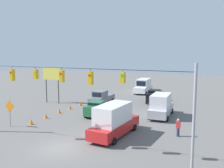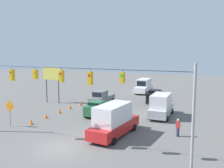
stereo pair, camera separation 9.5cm
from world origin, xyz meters
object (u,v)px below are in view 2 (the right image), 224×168
box_truck_red_crossing_near (114,120)px  roadside_billboard (52,77)px  traffic_cone_fourth (70,107)px  traffic_cone_second (46,116)px  work_zone_sign (10,108)px  traffic_cone_nearest (31,122)px  box_truck_silver_oncoming_far (161,106)px  pedestrian (178,128)px  traffic_cone_third (59,111)px  pickup_truck_grey_withflow_far (102,98)px  overhead_signal_span (61,90)px  traffic_cone_fifth (80,103)px  sedan_green_withflow_mid (96,108)px  box_truck_white_withflow_deep (144,86)px  sedan_black_oncoming_deep (154,96)px

box_truck_red_crossing_near → roadside_billboard: bearing=-34.8°
roadside_billboard → traffic_cone_fourth: bearing=152.4°
traffic_cone_second → work_zone_sign: (1.40, 4.15, 1.68)m
traffic_cone_nearest → traffic_cone_second: bearing=-87.2°
box_truck_silver_oncoming_far → pedestrian: size_ratio=3.55×
traffic_cone_third → roadside_billboard: roadside_billboard is taller
traffic_cone_fourth → pickup_truck_grey_withflow_far: bearing=-119.0°
pickup_truck_grey_withflow_far → roadside_billboard: bearing=16.4°
overhead_signal_span → box_truck_red_crossing_near: overhead_signal_span is taller
traffic_cone_fifth → traffic_cone_second: bearing=88.7°
traffic_cone_fourth → work_zone_sign: bearing=81.6°
sedan_green_withflow_mid → overhead_signal_span: bearing=100.9°
overhead_signal_span → pedestrian: size_ratio=12.26×
box_truck_silver_oncoming_far → traffic_cone_fourth: 12.61m
pickup_truck_grey_withflow_far → traffic_cone_fourth: size_ratio=8.71×
traffic_cone_fifth → roadside_billboard: (4.98, 0.01, 3.72)m
box_truck_silver_oncoming_far → sedan_green_withflow_mid: box_truck_silver_oncoming_far is taller
overhead_signal_span → box_truck_white_withflow_deep: 29.50m
pickup_truck_grey_withflow_far → box_truck_white_withflow_deep: bearing=-103.1°
roadside_billboard → pickup_truck_grey_withflow_far: bearing=-163.6°
traffic_cone_nearest → roadside_billboard: 12.17m
box_truck_white_withflow_deep → traffic_cone_third: 20.61m
box_truck_silver_oncoming_far → traffic_cone_second: (12.52, 6.30, -1.08)m
traffic_cone_fifth → pedestrian: 17.39m
roadside_billboard → sedan_black_oncoming_deep: bearing=-155.8°
box_truck_silver_oncoming_far → traffic_cone_fifth: bearing=-6.9°
box_truck_red_crossing_near → traffic_cone_fifth: (9.78, -10.26, -1.20)m
sedan_green_withflow_mid → traffic_cone_second: bearing=33.8°
pickup_truck_grey_withflow_far → box_truck_silver_oncoming_far: (-9.91, 3.67, 0.42)m
overhead_signal_span → work_zone_sign: overhead_signal_span is taller
traffic_cone_fifth → work_zone_sign: (1.58, 11.96, 1.68)m
box_truck_white_withflow_deep → work_zone_sign: work_zone_sign is taller
work_zone_sign → traffic_cone_third: bearing=-101.3°
traffic_cone_fourth → pedestrian: size_ratio=0.36×
traffic_cone_nearest → pedestrian: (-15.46, -2.49, 0.55)m
box_truck_silver_oncoming_far → sedan_green_withflow_mid: 7.99m
overhead_signal_span → traffic_cone_fourth: overhead_signal_span is taller
traffic_cone_fifth → roadside_billboard: 6.21m
overhead_signal_span → box_truck_red_crossing_near: size_ratio=3.01×
sedan_green_withflow_mid → traffic_cone_fourth: 5.46m
sedan_black_oncoming_deep → traffic_cone_nearest: (9.58, 17.00, -0.74)m
box_truck_white_withflow_deep → traffic_cone_fifth: 15.75m
sedan_black_oncoming_deep → traffic_cone_nearest: size_ratio=7.07×
traffic_cone_third → box_truck_white_withflow_deep: bearing=-105.7°
sedan_green_withflow_mid → work_zone_sign: bearing=49.4°
overhead_signal_span → roadside_billboard: overhead_signal_span is taller
pickup_truck_grey_withflow_far → sedan_black_oncoming_deep: 8.32m
work_zone_sign → sedan_black_oncoming_deep: bearing=-121.1°
sedan_black_oncoming_deep → traffic_cone_fourth: bearing=42.9°
pedestrian → work_zone_sign: bearing=13.1°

